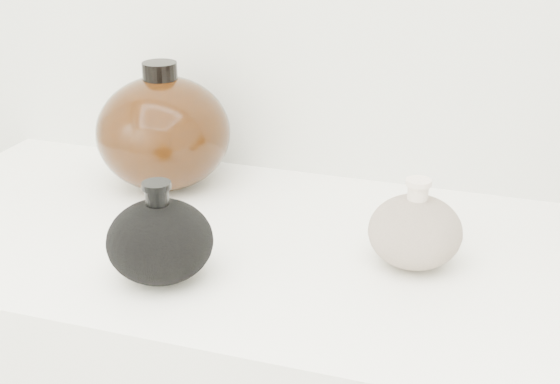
% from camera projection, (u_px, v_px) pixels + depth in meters
% --- Properties ---
extents(black_gourd_vase, '(0.16, 0.16, 0.12)m').
position_uv_depth(black_gourd_vase, '(160.00, 240.00, 0.90)').
color(black_gourd_vase, black).
rests_on(black_gourd_vase, display_counter).
extents(cream_gourd_vase, '(0.15, 0.15, 0.11)m').
position_uv_depth(cream_gourd_vase, '(415.00, 231.00, 0.93)').
color(cream_gourd_vase, beige).
rests_on(cream_gourd_vase, display_counter).
extents(left_round_pot, '(0.21, 0.21, 0.19)m').
position_uv_depth(left_round_pot, '(163.00, 132.00, 1.15)').
color(left_round_pot, black).
rests_on(left_round_pot, display_counter).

